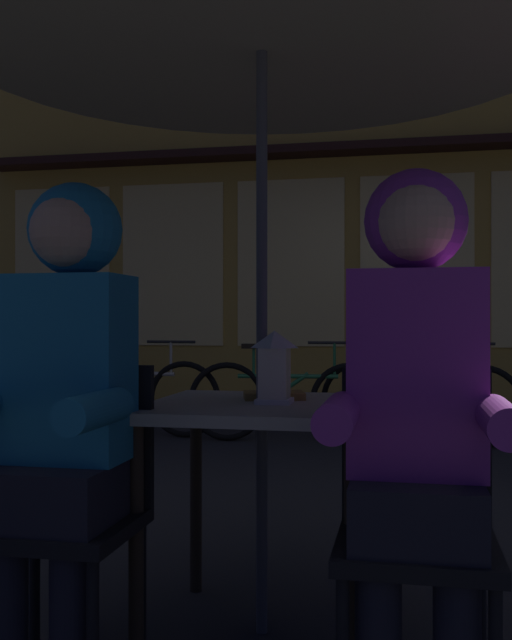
# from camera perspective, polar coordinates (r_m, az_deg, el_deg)

# --- Properties ---
(ground_plane) EXTENTS (60.00, 60.00, 0.00)m
(ground_plane) POSITION_cam_1_polar(r_m,az_deg,el_deg) (2.57, 0.46, -23.02)
(ground_plane) COLOR #232326
(cafe_table) EXTENTS (0.72, 0.72, 0.74)m
(cafe_table) POSITION_cam_1_polar(r_m,az_deg,el_deg) (2.39, 0.46, -8.81)
(cafe_table) COLOR #B2AD9E
(cafe_table) RESTS_ON ground_plane
(lantern) EXTENTS (0.11, 0.11, 0.23)m
(lantern) POSITION_cam_1_polar(r_m,az_deg,el_deg) (2.34, 1.44, -3.52)
(lantern) COLOR white
(lantern) RESTS_ON cafe_table
(chair_left) EXTENTS (0.40, 0.40, 0.87)m
(chair_left) POSITION_cam_1_polar(r_m,az_deg,el_deg) (2.22, -14.04, -13.38)
(chair_left) COLOR black
(chair_left) RESTS_ON ground_plane
(chair_right) EXTENTS (0.40, 0.40, 0.87)m
(chair_right) POSITION_cam_1_polar(r_m,az_deg,el_deg) (2.02, 12.29, -14.75)
(chair_right) COLOR black
(chair_right) RESTS_ON ground_plane
(person_left_hooded) EXTENTS (0.45, 0.56, 1.40)m
(person_left_hooded) POSITION_cam_1_polar(r_m,az_deg,el_deg) (2.12, -14.70, -4.26)
(person_left_hooded) COLOR black
(person_left_hooded) RESTS_ON ground_plane
(person_right_hooded) EXTENTS (0.45, 0.56, 1.40)m
(person_right_hooded) POSITION_cam_1_polar(r_m,az_deg,el_deg) (1.90, 12.31, -4.73)
(person_right_hooded) COLOR black
(person_right_hooded) RESTS_ON ground_plane
(shopfront_building) EXTENTS (10.00, 0.93, 6.20)m
(shopfront_building) POSITION_cam_1_polar(r_m,az_deg,el_deg) (8.00, 12.29, 15.01)
(shopfront_building) COLOR gold
(shopfront_building) RESTS_ON ground_plane
(bicycle_nearest) EXTENTS (1.65, 0.41, 0.84)m
(bicycle_nearest) POSITION_cam_1_polar(r_m,az_deg,el_deg) (7.23, -18.49, -5.30)
(bicycle_nearest) COLOR black
(bicycle_nearest) RESTS_ON ground_plane
(bicycle_second) EXTENTS (1.68, 0.14, 0.84)m
(bicycle_second) POSITION_cam_1_polar(r_m,az_deg,el_deg) (6.60, -9.79, -5.80)
(bicycle_second) COLOR black
(bicycle_second) RESTS_ON ground_plane
(bicycle_third) EXTENTS (1.67, 0.25, 0.84)m
(bicycle_third) POSITION_cam_1_polar(r_m,az_deg,el_deg) (6.16, 2.44, -6.21)
(bicycle_third) COLOR black
(bicycle_third) RESTS_ON ground_plane
(bicycle_fourth) EXTENTS (1.65, 0.43, 0.84)m
(bicycle_fourth) POSITION_cam_1_polar(r_m,az_deg,el_deg) (6.21, 12.41, -6.16)
(bicycle_fourth) COLOR black
(bicycle_fourth) RESTS_ON ground_plane
(book) EXTENTS (0.23, 0.19, 0.02)m
(book) POSITION_cam_1_polar(r_m,az_deg,el_deg) (2.48, 1.39, -5.86)
(book) COLOR olive
(book) RESTS_ON cafe_table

